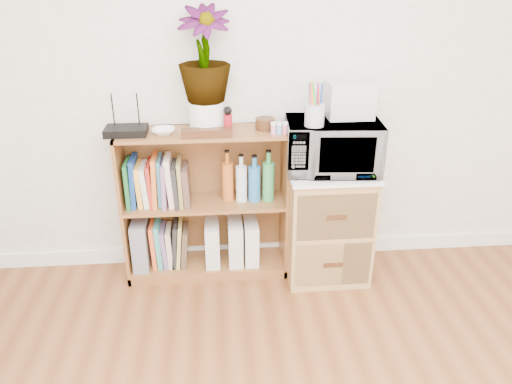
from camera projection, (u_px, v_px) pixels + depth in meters
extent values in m
cube|color=white|center=(260.00, 249.00, 3.41)|extent=(4.00, 0.02, 0.10)
cube|color=brown|center=(206.00, 205.00, 3.08)|extent=(1.00, 0.30, 0.95)
cube|color=#9E7542|center=(326.00, 223.00, 3.12)|extent=(0.50, 0.45, 0.70)
imported|color=white|center=(332.00, 146.00, 2.90)|extent=(0.56, 0.40, 0.30)
cylinder|color=silver|center=(315.00, 115.00, 2.73)|extent=(0.11, 0.11, 0.12)
cube|color=silver|center=(349.00, 99.00, 2.87)|extent=(0.26, 0.22, 0.21)
cube|color=black|center=(126.00, 131.00, 2.82)|extent=(0.24, 0.16, 0.04)
imported|color=white|center=(164.00, 131.00, 2.83)|extent=(0.13, 0.13, 0.03)
cylinder|color=white|center=(207.00, 116.00, 2.86)|extent=(0.20, 0.20, 0.17)
imported|color=#427830|center=(204.00, 55.00, 2.72)|extent=(0.29, 0.29, 0.52)
cube|color=#39220F|center=(207.00, 133.00, 2.78)|extent=(0.28, 0.07, 0.05)
cylinder|color=maroon|center=(228.00, 124.00, 2.83)|extent=(0.05, 0.05, 0.11)
cylinder|color=#37210F|center=(265.00, 124.00, 2.90)|extent=(0.11, 0.11, 0.07)
cube|color=pink|center=(279.00, 129.00, 2.82)|extent=(0.11, 0.04, 0.06)
cube|color=slate|center=(141.00, 242.00, 3.15)|extent=(0.10, 0.25, 0.32)
cube|color=silver|center=(212.00, 242.00, 3.19)|extent=(0.09, 0.22, 0.28)
cube|color=silver|center=(235.00, 241.00, 3.20)|extent=(0.09, 0.23, 0.28)
cube|color=silver|center=(251.00, 241.00, 3.21)|extent=(0.09, 0.22, 0.28)
cube|color=#1A632D|center=(129.00, 183.00, 2.98)|extent=(0.02, 0.20, 0.28)
cube|color=navy|center=(134.00, 181.00, 2.97)|extent=(0.04, 0.20, 0.30)
cube|color=#F8AF3A|center=(140.00, 185.00, 2.99)|extent=(0.04, 0.20, 0.25)
cube|color=silver|center=(146.00, 185.00, 2.99)|extent=(0.05, 0.20, 0.25)
cube|color=#AE281D|center=(151.00, 183.00, 2.99)|extent=(0.03, 0.20, 0.27)
cube|color=orange|center=(155.00, 180.00, 2.98)|extent=(0.04, 0.20, 0.31)
cube|color=teal|center=(160.00, 181.00, 2.99)|extent=(0.03, 0.20, 0.29)
cube|color=slate|center=(165.00, 182.00, 2.99)|extent=(0.03, 0.20, 0.28)
cube|color=#FFDBC6|center=(170.00, 180.00, 2.99)|extent=(0.05, 0.20, 0.30)
cube|color=#242424|center=(176.00, 183.00, 3.00)|extent=(0.03, 0.20, 0.26)
cube|color=olive|center=(181.00, 181.00, 3.00)|extent=(0.03, 0.20, 0.28)
cube|color=brown|center=(186.00, 184.00, 3.01)|extent=(0.04, 0.20, 0.24)
cylinder|color=#B55D21|center=(228.00, 177.00, 3.02)|extent=(0.07, 0.07, 0.31)
cylinder|color=silver|center=(241.00, 178.00, 3.03)|extent=(0.07, 0.07, 0.29)
cylinder|color=#2773B7|center=(254.00, 178.00, 3.03)|extent=(0.07, 0.07, 0.29)
cylinder|color=#379750|center=(268.00, 176.00, 3.03)|extent=(0.07, 0.07, 0.32)
cube|color=#EA5829|center=(154.00, 243.00, 3.16)|extent=(0.03, 0.19, 0.29)
cube|color=teal|center=(159.00, 243.00, 3.17)|extent=(0.04, 0.19, 0.30)
cube|color=slate|center=(165.00, 245.00, 3.18)|extent=(0.04, 0.19, 0.26)
cube|color=#C4B298|center=(170.00, 245.00, 3.18)|extent=(0.04, 0.19, 0.25)
cube|color=black|center=(175.00, 243.00, 3.18)|extent=(0.05, 0.19, 0.29)
cube|color=tan|center=(180.00, 242.00, 3.18)|extent=(0.05, 0.19, 0.29)
cube|color=#4C392B|center=(185.00, 245.00, 3.19)|extent=(0.06, 0.19, 0.25)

